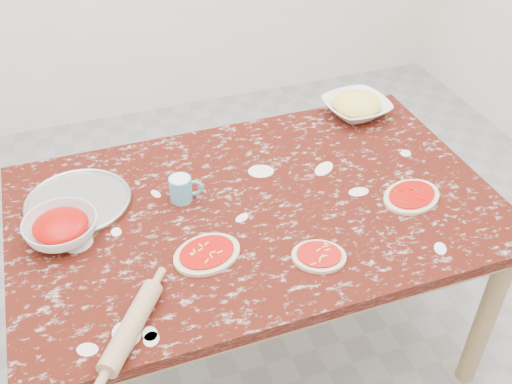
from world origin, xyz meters
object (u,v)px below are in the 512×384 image
at_px(cheese_bowl, 356,108).
at_px(flour_mug, 182,188).
at_px(worktable, 256,222).
at_px(sauce_bowl, 61,229).
at_px(pizza_tray, 78,202).
at_px(rolling_pin, 132,326).

height_order(cheese_bowl, flour_mug, flour_mug).
bearing_deg(flour_mug, worktable, -25.32).
distance_m(sauce_bowl, cheese_bowl, 1.25).
xyz_separation_m(worktable, pizza_tray, (-0.56, 0.20, 0.09)).
bearing_deg(worktable, sauce_bowl, 175.66).
distance_m(sauce_bowl, flour_mug, 0.40).
distance_m(pizza_tray, flour_mug, 0.35).
relative_size(worktable, cheese_bowl, 6.30).
height_order(sauce_bowl, rolling_pin, sauce_bowl).
height_order(pizza_tray, flour_mug, flour_mug).
height_order(worktable, rolling_pin, rolling_pin).
bearing_deg(rolling_pin, sauce_bowl, 107.23).
height_order(worktable, flour_mug, flour_mug).
bearing_deg(sauce_bowl, worktable, -4.34).
distance_m(pizza_tray, cheese_bowl, 1.15).
relative_size(worktable, rolling_pin, 5.60).
xyz_separation_m(sauce_bowl, cheese_bowl, (1.20, 0.35, -0.00)).
bearing_deg(cheese_bowl, pizza_tray, -169.83).
relative_size(sauce_bowl, rolling_pin, 0.79).
height_order(cheese_bowl, rolling_pin, cheese_bowl).
height_order(flour_mug, rolling_pin, flour_mug).
relative_size(sauce_bowl, flour_mug, 2.03).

